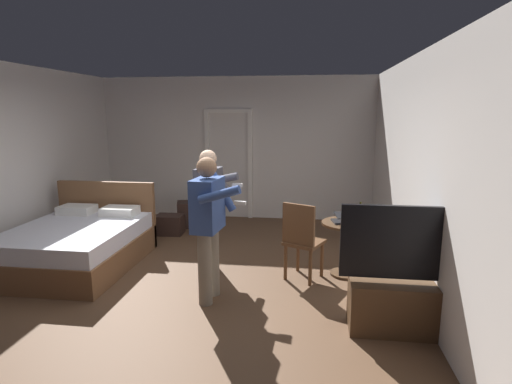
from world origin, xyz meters
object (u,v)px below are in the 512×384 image
person_striped_shirt (210,204)px  suitcase_dark (194,214)px  bottle_on_table (360,215)px  person_blue_shirt (209,219)px  laptop (346,219)px  wooden_chair (302,238)px  tv_flatscreen (402,294)px  side_table (347,240)px  suitcase_small (170,225)px  bed (78,243)px

person_striped_shirt → suitcase_dark: bearing=111.8°
bottle_on_table → person_blue_shirt: person_blue_shirt is taller
laptop → bottle_on_table: bearing=-13.2°
wooden_chair → person_striped_shirt: (-1.18, 0.12, 0.37)m
tv_flatscreen → wooden_chair: 1.47m
bottle_on_table → tv_flatscreen: bearing=-78.0°
side_table → suitcase_small: 3.21m
tv_flatscreen → person_striped_shirt: person_striped_shirt is taller
bed → bottle_on_table: 3.78m
bed → bottle_on_table: (3.74, 0.04, 0.52)m
wooden_chair → person_striped_shirt: person_striped_shirt is taller
tv_flatscreen → side_table: bearing=106.9°
person_blue_shirt → wooden_chair: bearing=33.9°
person_striped_shirt → bottle_on_table: bearing=1.4°
tv_flatscreen → person_striped_shirt: bearing=150.7°
suitcase_dark → side_table: bearing=-53.7°
bottle_on_table → person_blue_shirt: (-1.70, -0.83, 0.10)m
tv_flatscreen → suitcase_small: size_ratio=2.74×
bottle_on_table → person_striped_shirt: (-1.89, -0.05, 0.09)m
side_table → bottle_on_table: bearing=-29.7°
side_table → suitcase_small: bearing=153.4°
person_blue_shirt → suitcase_small: size_ratio=3.54×
tv_flatscreen → wooden_chair: (-0.97, 1.09, 0.17)m
suitcase_small → bottle_on_table: bearing=-28.3°
person_blue_shirt → suitcase_dark: size_ratio=2.74×
person_striped_shirt → wooden_chair: bearing=-5.6°
person_blue_shirt → suitcase_small: 2.78m
tv_flatscreen → bottle_on_table: 1.36m
laptop → suitcase_dark: (-2.56, 2.00, -0.52)m
bottle_on_table → suitcase_dark: bearing=143.2°
person_blue_shirt → laptop: bearing=29.4°
bed → side_table: bed is taller
bed → person_striped_shirt: bearing=-0.1°
suitcase_dark → bottle_on_table: bearing=-53.3°
wooden_chair → suitcase_dark: wooden_chair is taller
bottle_on_table → wooden_chair: bearing=-167.1°
tv_flatscreen → suitcase_small: tv_flatscreen is taller
wooden_chair → bottle_on_table: bearing=12.9°
person_striped_shirt → person_blue_shirt: bearing=-76.9°
bed → bottle_on_table: size_ratio=6.69×
laptop → wooden_chair: bearing=-159.9°
bed → bottle_on_table: bed is taller
side_table → person_striped_shirt: person_striped_shirt is taller
tv_flatscreen → person_blue_shirt: person_blue_shirt is taller
side_table → suitcase_dark: bearing=142.8°
side_table → suitcase_dark: side_table is taller
person_striped_shirt → suitcase_dark: person_striped_shirt is taller
person_blue_shirt → suitcase_small: bearing=118.9°
bottle_on_table → person_blue_shirt: 1.90m
laptop → bottle_on_table: 0.18m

